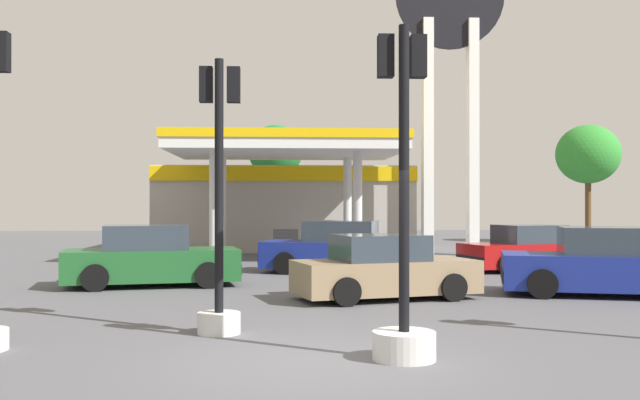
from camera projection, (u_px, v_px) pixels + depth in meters
ground_plane at (315, 361)px, 9.47m from camera, size 90.00×90.00×0.00m
gas_station at (284, 201)px, 31.64m from camera, size 11.03×12.15×4.47m
station_pole_sign at (450, 31)px, 28.63m from camera, size 4.33×0.56×13.77m
car_0 at (337, 249)px, 21.51m from camera, size 4.63×2.88×1.54m
car_2 at (526, 250)px, 22.18m from camera, size 4.19×2.63×1.40m
car_3 at (151, 258)px, 18.07m from camera, size 4.50×2.51×1.52m
car_4 at (384, 270)px, 15.61m from camera, size 4.17×2.58×1.39m
car_5 at (602, 265)px, 16.19m from camera, size 4.60×2.88×1.53m
traffic_signal_0 at (404, 265)px, 9.60m from camera, size 0.84×0.84×4.43m
traffic_signal_2 at (219, 233)px, 11.52m from camera, size 0.68×0.70×4.36m
tree_1 at (275, 153)px, 38.58m from camera, size 2.89×2.89×6.22m
tree_2 at (588, 155)px, 37.28m from camera, size 3.24×3.24×6.09m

